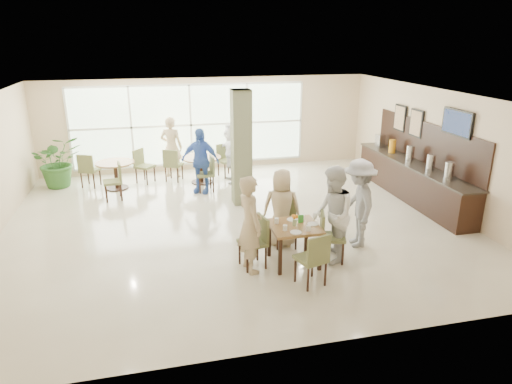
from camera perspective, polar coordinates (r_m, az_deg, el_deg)
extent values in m
plane|color=beige|center=(10.33, -2.61, -3.73)|extent=(10.00, 10.00, 0.00)
plane|color=white|center=(9.60, -2.87, 11.86)|extent=(10.00, 10.00, 0.00)
plane|color=beige|center=(14.21, -6.13, 8.44)|extent=(10.00, 0.00, 10.00)
plane|color=beige|center=(5.79, 5.63, -7.79)|extent=(10.00, 0.00, 10.00)
plane|color=beige|center=(11.82, 21.92, 4.98)|extent=(0.00, 9.00, 9.00)
plane|color=silver|center=(14.13, -8.15, 8.30)|extent=(7.00, 0.00, 7.00)
cube|color=#656B4A|center=(11.09, -1.85, 5.51)|extent=(0.45, 0.45, 2.80)
cube|color=brown|center=(8.27, 4.82, -4.34)|extent=(0.88, 0.88, 0.05)
cube|color=black|center=(8.01, 3.03, -8.08)|extent=(0.06, 0.06, 0.70)
cube|color=black|center=(8.23, 8.01, -7.47)|extent=(0.06, 0.06, 0.70)
cube|color=black|center=(8.65, 1.66, -5.91)|extent=(0.06, 0.06, 0.70)
cube|color=black|center=(8.85, 6.30, -5.41)|extent=(0.06, 0.06, 0.70)
cylinder|color=brown|center=(12.89, -17.24, 3.52)|extent=(1.04, 1.04, 0.04)
cylinder|color=black|center=(12.99, -17.08, 1.93)|extent=(0.10, 0.10, 0.71)
cylinder|color=black|center=(13.09, -16.94, 0.51)|extent=(0.60, 0.60, 0.03)
cylinder|color=brown|center=(12.93, -6.88, 4.30)|extent=(1.12, 1.12, 0.04)
cylinder|color=black|center=(13.03, -6.82, 2.70)|extent=(0.10, 0.10, 0.71)
cylinder|color=black|center=(13.13, -6.76, 1.28)|extent=(0.60, 0.60, 0.03)
cylinder|color=white|center=(8.50, 5.80, -3.17)|extent=(0.08, 0.08, 0.10)
cylinder|color=white|center=(8.03, 3.65, -4.48)|extent=(0.08, 0.08, 0.10)
cylinder|color=white|center=(8.31, 2.59, -3.63)|extent=(0.08, 0.08, 0.10)
cylinder|color=white|center=(8.05, 6.58, -4.51)|extent=(0.08, 0.08, 0.10)
cylinder|color=white|center=(7.97, 5.00, -5.04)|extent=(0.20, 0.20, 0.01)
cylinder|color=white|center=(8.49, 4.55, -3.45)|extent=(0.20, 0.20, 0.01)
cylinder|color=white|center=(8.34, 7.11, -3.98)|extent=(0.20, 0.20, 0.01)
cylinder|color=#99B27F|center=(8.24, 4.84, -3.80)|extent=(0.07, 0.07, 0.12)
sphere|color=orange|center=(8.21, 5.06, -3.07)|extent=(0.07, 0.07, 0.07)
sphere|color=orange|center=(8.22, 4.70, -3.03)|extent=(0.07, 0.07, 0.07)
sphere|color=orange|center=(8.17, 4.82, -3.17)|extent=(0.07, 0.07, 0.07)
cube|color=green|center=(8.37, 5.61, -3.35)|extent=(0.10, 0.03, 0.15)
cube|color=black|center=(12.29, 18.85, 1.24)|extent=(0.60, 4.60, 0.90)
cube|color=black|center=(12.16, 19.09, 3.34)|extent=(0.64, 4.70, 0.04)
cube|color=black|center=(12.20, 20.52, 5.80)|extent=(0.04, 4.60, 1.00)
cylinder|color=silver|center=(11.00, 22.99, 2.45)|extent=(0.20, 0.20, 0.40)
cylinder|color=silver|center=(11.54, 21.01, 3.44)|extent=(0.20, 0.20, 0.40)
cylinder|color=silver|center=(12.27, 18.71, 4.58)|extent=(0.20, 0.20, 0.40)
cylinder|color=orange|center=(13.02, 16.67, 5.50)|extent=(0.18, 0.18, 0.36)
cube|color=silver|center=(13.62, 15.23, 6.21)|extent=(0.18, 0.30, 0.36)
cube|color=black|center=(11.17, 23.87, 7.92)|extent=(0.06, 1.00, 0.58)
cube|color=#7F99CC|center=(11.15, 23.76, 7.93)|extent=(0.01, 0.92, 0.50)
cube|color=black|center=(12.52, 19.41, 8.12)|extent=(0.04, 0.55, 0.70)
cube|color=#946135|center=(12.50, 19.31, 8.12)|extent=(0.01, 0.47, 0.62)
cube|color=black|center=(13.19, 17.57, 8.82)|extent=(0.04, 0.55, 0.70)
cube|color=#946135|center=(13.17, 17.48, 8.82)|extent=(0.01, 0.47, 0.62)
imported|color=#316528|center=(13.64, -23.53, 3.53)|extent=(1.62, 1.62, 1.43)
imported|color=tan|center=(7.95, -0.76, -4.06)|extent=(0.54, 0.72, 1.76)
imported|color=tan|center=(8.98, 3.22, -1.98)|extent=(0.86, 0.64, 1.56)
imported|color=white|center=(8.40, 9.53, -2.85)|extent=(0.87, 1.01, 1.81)
imported|color=gray|center=(9.13, 12.68, -1.40)|extent=(0.83, 1.23, 1.77)
imported|color=#426BC6|center=(12.08, -6.99, 3.90)|extent=(1.16, 0.95, 1.73)
imported|color=white|center=(12.92, -2.97, 4.94)|extent=(0.78, 1.62, 1.70)
imported|color=tan|center=(13.58, -10.52, 5.55)|extent=(0.77, 0.64, 1.79)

